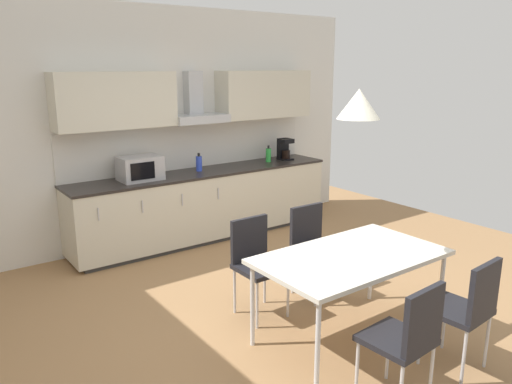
{
  "coord_description": "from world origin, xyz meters",
  "views": [
    {
      "loc": [
        -2.41,
        -3.19,
        2.18
      ],
      "look_at": [
        0.33,
        0.56,
        1.0
      ],
      "focal_mm": 35.0,
      "sensor_mm": 36.0,
      "label": 1
    }
  ],
  "objects": [
    {
      "name": "chair_far_left",
      "position": [
        0.04,
        0.16,
        0.53
      ],
      "size": [
        0.4,
        0.4,
        0.87
      ],
      "color": "black",
      "rests_on": "ground_plane"
    },
    {
      "name": "kitchen_counter",
      "position": [
        0.72,
        2.2,
        0.44
      ],
      "size": [
        3.51,
        0.65,
        0.88
      ],
      "color": "#333333",
      "rests_on": "ground_plane"
    },
    {
      "name": "bottle_green",
      "position": [
        1.76,
        2.22,
        0.98
      ],
      "size": [
        0.07,
        0.07,
        0.23
      ],
      "color": "green",
      "rests_on": "kitchen_counter"
    },
    {
      "name": "ground_plane",
      "position": [
        0.0,
        0.0,
        -0.01
      ],
      "size": [
        8.14,
        7.55,
        0.02
      ],
      "primitive_type": "cube",
      "color": "#9E754C"
    },
    {
      "name": "chair_near_left",
      "position": [
        0.04,
        -1.47,
        0.53
      ],
      "size": [
        0.42,
        0.42,
        0.87
      ],
      "color": "black",
      "rests_on": "ground_plane"
    },
    {
      "name": "dining_table",
      "position": [
        0.38,
        -0.65,
        0.69
      ],
      "size": [
        1.51,
        0.87,
        0.73
      ],
      "color": "silver",
      "rests_on": "ground_plane"
    },
    {
      "name": "backsplash_tile",
      "position": [
        0.72,
        2.5,
        1.17
      ],
      "size": [
        3.49,
        0.02,
        0.57
      ],
      "primitive_type": "cube",
      "color": "silver",
      "rests_on": "kitchen_counter"
    },
    {
      "name": "coffee_maker",
      "position": [
        2.05,
        2.23,
        1.03
      ],
      "size": [
        0.18,
        0.19,
        0.3
      ],
      "color": "black",
      "rests_on": "kitchen_counter"
    },
    {
      "name": "bottle_blue",
      "position": [
        0.67,
        2.24,
        0.98
      ],
      "size": [
        0.08,
        0.08,
        0.23
      ],
      "color": "blue",
      "rests_on": "kitchen_counter"
    },
    {
      "name": "wall_back",
      "position": [
        0.0,
        2.57,
        1.44
      ],
      "size": [
        6.51,
        0.1,
        2.89
      ],
      "primitive_type": "cube",
      "color": "silver",
      "rests_on": "ground_plane"
    },
    {
      "name": "upper_wall_cabinets",
      "position": [
        0.72,
        2.35,
        1.79
      ],
      "size": [
        3.49,
        0.4,
        0.63
      ],
      "color": "beige"
    },
    {
      "name": "chair_near_right",
      "position": [
        0.72,
        -1.47,
        0.53
      ],
      "size": [
        0.43,
        0.43,
        0.87
      ],
      "color": "black",
      "rests_on": "ground_plane"
    },
    {
      "name": "pendant_lamp",
      "position": [
        0.38,
        -0.65,
        1.91
      ],
      "size": [
        0.32,
        0.32,
        0.22
      ],
      "primitive_type": "cone",
      "color": "silver"
    },
    {
      "name": "chair_far_right",
      "position": [
        0.72,
        0.16,
        0.53
      ],
      "size": [
        0.41,
        0.41,
        0.87
      ],
      "color": "black",
      "rests_on": "ground_plane"
    },
    {
      "name": "microwave",
      "position": [
        -0.14,
        2.2,
        1.02
      ],
      "size": [
        0.48,
        0.35,
        0.28
      ],
      "color": "#ADADB2",
      "rests_on": "kitchen_counter"
    }
  ]
}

